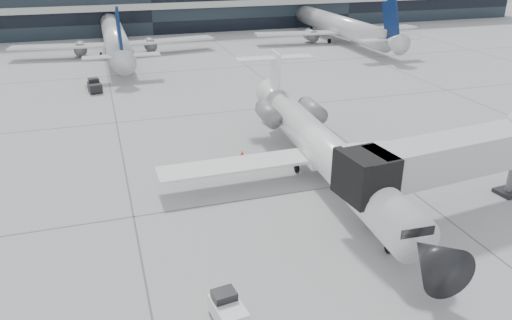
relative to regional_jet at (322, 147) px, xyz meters
name	(u,v)px	position (x,y,z in m)	size (l,w,h in m)	color
ground	(273,196)	(-4.65, -1.99, -2.50)	(220.00, 220.00, 0.00)	#99999C
terminal	(145,3)	(-4.65, 80.01, 2.50)	(170.00, 22.00, 10.00)	black
bg_jet_center	(117,54)	(-12.65, 53.01, -2.50)	(32.00, 40.00, 9.60)	silver
bg_jet_right	(337,40)	(27.35, 53.01, -2.50)	(32.00, 40.00, 9.60)	silver
regional_jet	(322,147)	(0.00, 0.00, 0.00)	(25.40, 31.69, 7.32)	white
jet_bridge	(468,153)	(7.10, -7.46, 1.58)	(17.44, 5.19, 5.59)	silver
baggage_tug	(228,310)	(-11.11, -13.63, -1.86)	(1.61, 2.40, 1.43)	white
traffic_cone	(242,153)	(-4.76, 5.78, -2.25)	(0.41, 0.41, 0.53)	#F6380C
far_tug	(95,86)	(-16.46, 30.56, -1.79)	(1.78, 2.65, 1.57)	black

